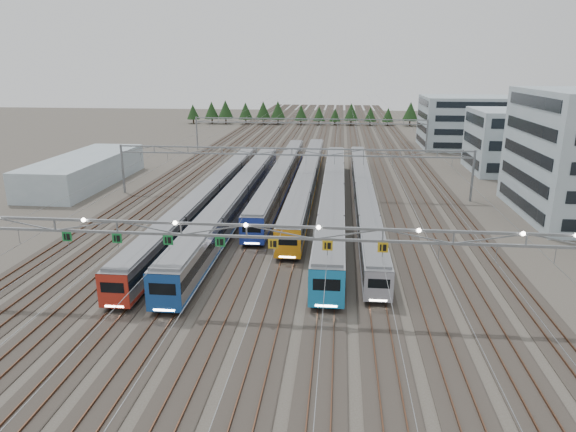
# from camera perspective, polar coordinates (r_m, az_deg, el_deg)

# --- Properties ---
(ground) EXTENTS (400.00, 400.00, 0.00)m
(ground) POSITION_cam_1_polar(r_m,az_deg,el_deg) (45.59, -4.42, -10.41)
(ground) COLOR #47423A
(ground) RESTS_ON ground
(track_bed) EXTENTS (54.00, 260.00, 5.42)m
(track_bed) POSITION_cam_1_polar(r_m,az_deg,el_deg) (141.43, 2.75, 8.81)
(track_bed) COLOR #2D2823
(track_bed) RESTS_ON ground
(train_a) EXTENTS (2.82, 67.71, 3.67)m
(train_a) POSITION_cam_1_polar(r_m,az_deg,el_deg) (76.49, -8.59, 2.36)
(train_a) COLOR black
(train_a) RESTS_ON ground
(train_b) EXTENTS (3.12, 63.99, 4.06)m
(train_b) POSITION_cam_1_polar(r_m,az_deg,el_deg) (73.36, -5.60, 2.02)
(train_b) COLOR black
(train_b) RESTS_ON ground
(train_c) EXTENTS (2.94, 60.76, 3.83)m
(train_c) POSITION_cam_1_polar(r_m,az_deg,el_deg) (87.75, -0.72, 4.44)
(train_c) COLOR black
(train_c) RESTS_ON ground
(train_d) EXTENTS (2.96, 66.43, 3.85)m
(train_d) POSITION_cam_1_polar(r_m,az_deg,el_deg) (86.30, 2.18, 4.23)
(train_d) COLOR black
(train_d) RESTS_ON ground
(train_e) EXTENTS (3.17, 64.62, 4.13)m
(train_e) POSITION_cam_1_polar(r_m,az_deg,el_deg) (74.33, 5.04, 2.25)
(train_e) COLOR black
(train_e) RESTS_ON ground
(train_f) EXTENTS (2.61, 68.86, 3.39)m
(train_f) POSITION_cam_1_polar(r_m,az_deg,el_deg) (78.24, 8.38, 2.59)
(train_f) COLOR black
(train_f) RESTS_ON ground
(gantry_near) EXTENTS (56.36, 0.61, 8.08)m
(gantry_near) POSITION_cam_1_polar(r_m,az_deg,el_deg) (42.74, -4.72, -1.99)
(gantry_near) COLOR gray
(gantry_near) RESTS_ON ground
(gantry_mid) EXTENTS (56.36, 0.36, 8.00)m
(gantry_mid) POSITION_cam_1_polar(r_m,az_deg,el_deg) (81.54, 0.43, 6.53)
(gantry_mid) COLOR gray
(gantry_mid) RESTS_ON ground
(gantry_far) EXTENTS (56.36, 0.36, 8.00)m
(gantry_far) POSITION_cam_1_polar(r_m,az_deg,el_deg) (125.96, 2.39, 10.09)
(gantry_far) COLOR gray
(gantry_far) RESTS_ON ground
(depot_bldg_mid) EXTENTS (14.00, 16.00, 12.08)m
(depot_bldg_mid) POSITION_cam_1_polar(r_m,az_deg,el_deg) (110.15, 23.36, 7.64)
(depot_bldg_mid) COLOR #97ACB4
(depot_bldg_mid) RESTS_ON ground
(depot_bldg_north) EXTENTS (22.00, 18.00, 12.75)m
(depot_bldg_north) POSITION_cam_1_polar(r_m,az_deg,el_deg) (139.23, 19.21, 9.82)
(depot_bldg_north) COLOR #97ACB4
(depot_bldg_north) RESTS_ON ground
(west_shed) EXTENTS (10.00, 30.00, 4.90)m
(west_shed) POSITION_cam_1_polar(r_m,az_deg,el_deg) (98.09, -21.66, 4.74)
(west_shed) COLOR #97ACB4
(west_shed) RESTS_ON ground
(treeline) EXTENTS (106.40, 5.60, 7.02)m
(treeline) POSITION_cam_1_polar(r_m,az_deg,el_deg) (181.49, 5.23, 11.36)
(treeline) COLOR #332114
(treeline) RESTS_ON ground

